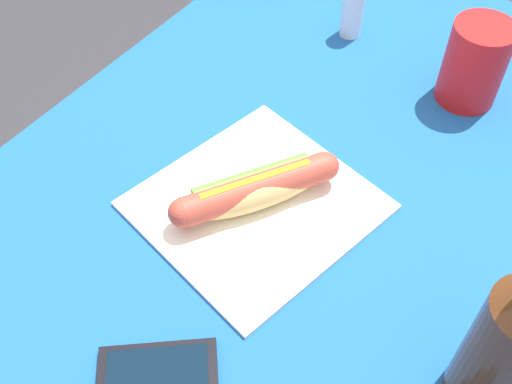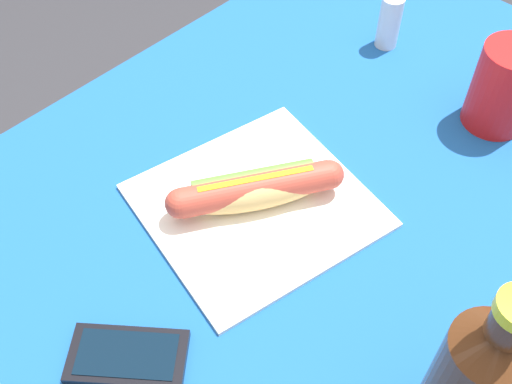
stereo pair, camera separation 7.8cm
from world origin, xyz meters
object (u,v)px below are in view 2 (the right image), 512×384
Objects in this scene: hot_dog at (256,189)px; cell_phone at (128,356)px; soda_bottle at (472,382)px; salt_shaker at (389,22)px; drinking_cup at (504,87)px.

hot_dog is 1.44× the size of cell_phone.
cell_phone is 0.35m from soda_bottle.
salt_shaker is at bearing 41.56° from soda_bottle.
soda_bottle is at bearing -102.10° from hot_dog.
drinking_cup is (0.43, 0.19, -0.04)m from soda_bottle.
soda_bottle is 0.47m from drinking_cup.
hot_dog is at bearing 77.90° from soda_bottle.
soda_bottle is at bearing -138.44° from salt_shaker.
soda_bottle reaches higher than cell_phone.
hot_dog is at bearing -168.49° from salt_shaker.
drinking_cup is 1.45× the size of salt_shaker.
drinking_cup is (0.35, -0.14, 0.03)m from hot_dog.
salt_shaker is (0.47, 0.41, -0.06)m from soda_bottle.
hot_dog is 0.40m from salt_shaker.
soda_bottle is 0.62m from salt_shaker.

